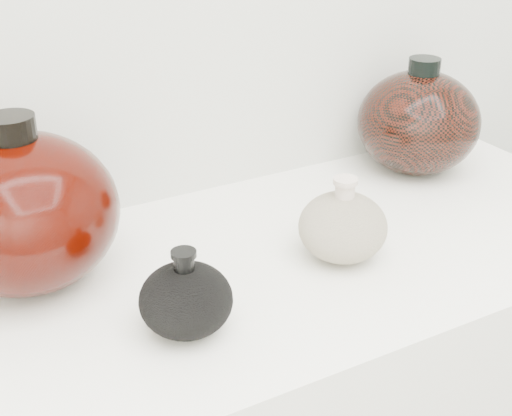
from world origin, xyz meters
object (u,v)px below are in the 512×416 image
left_round_pot (24,211)px  right_round_pot (418,122)px  cream_gourd_vase (343,226)px  black_gourd_vase (186,299)px

left_round_pot → right_round_pot: (0.69, 0.04, -0.01)m
cream_gourd_vase → left_round_pot: 0.42m
black_gourd_vase → right_round_pot: (0.55, 0.24, 0.05)m
black_gourd_vase → right_round_pot: right_round_pot is taller
cream_gourd_vase → right_round_pot: (0.29, 0.19, 0.04)m
left_round_pot → cream_gourd_vase: bearing=-20.4°
cream_gourd_vase → left_round_pot: bearing=159.6°
left_round_pot → black_gourd_vase: bearing=-56.1°
black_gourd_vase → cream_gourd_vase: 0.27m
black_gourd_vase → left_round_pot: size_ratio=0.45×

